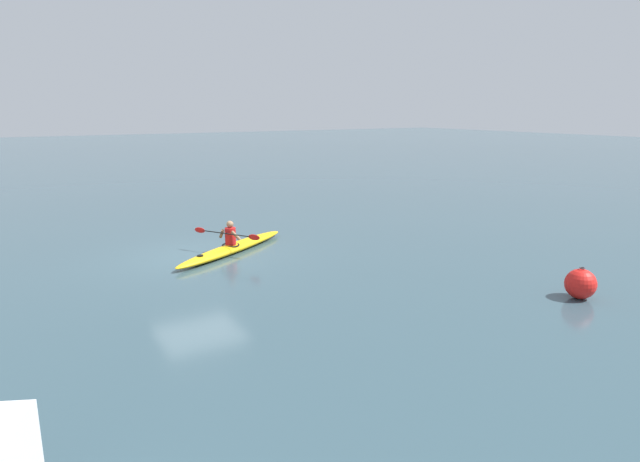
{
  "coord_description": "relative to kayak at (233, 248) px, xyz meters",
  "views": [
    {
      "loc": [
        4.81,
        15.13,
        4.28
      ],
      "look_at": [
        -1.61,
        4.47,
        1.44
      ],
      "focal_mm": 30.27,
      "sensor_mm": 36.0,
      "label": 1
    }
  ],
  "objects": [
    {
      "name": "kayaker",
      "position": [
        0.11,
        0.07,
        0.45
      ],
      "size": [
        1.27,
        2.09,
        0.73
      ],
      "color": "red",
      "rests_on": "kayak"
    },
    {
      "name": "mooring_buoy_channel_marker",
      "position": [
        -5.28,
        7.97,
        0.22
      ],
      "size": [
        0.7,
        0.7,
        0.74
      ],
      "color": "red",
      "rests_on": "ground"
    },
    {
      "name": "kayak",
      "position": [
        0.0,
        0.0,
        0.0
      ],
      "size": [
        4.61,
        3.09,
        0.27
      ],
      "color": "#EAB214",
      "rests_on": "ground"
    },
    {
      "name": "ground_plane",
      "position": [
        1.11,
        -0.15,
        -0.13
      ],
      "size": [
        160.0,
        160.0,
        0.0
      ],
      "primitive_type": "plane",
      "color": "#334C56"
    }
  ]
}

